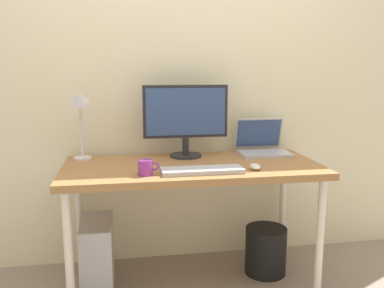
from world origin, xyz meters
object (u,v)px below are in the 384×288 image
at_px(monitor, 186,116).
at_px(laptop, 262,145).
at_px(keyboard, 202,170).
at_px(computer_tower, 97,255).
at_px(coffee_mug, 146,167).
at_px(mouse, 255,167).
at_px(wastebasket, 266,250).
at_px(desk, 192,175).
at_px(desk_lamp, 80,109).

bearing_deg(monitor, laptop, 2.12).
relative_size(monitor, keyboard, 1.20).
distance_m(keyboard, computer_tower, 0.83).
bearing_deg(keyboard, monitor, 94.05).
bearing_deg(coffee_mug, keyboard, 0.00).
relative_size(mouse, wastebasket, 0.30).
height_order(desk, wastebasket, desk).
distance_m(desk, monitor, 0.38).
bearing_deg(computer_tower, wastebasket, 1.51).
xyz_separation_m(desk, wastebasket, (0.48, 0.04, -0.53)).
xyz_separation_m(monitor, computer_tower, (-0.56, -0.20, -0.79)).
relative_size(keyboard, mouse, 4.89).
bearing_deg(coffee_mug, wastebasket, 17.50).
xyz_separation_m(desk_lamp, coffee_mug, (0.36, -0.41, -0.27)).
relative_size(desk_lamp, keyboard, 1.01).
relative_size(desk_lamp, mouse, 4.95).
distance_m(desk, laptop, 0.56).
relative_size(monitor, coffee_mug, 4.68).
bearing_deg(coffee_mug, desk, 35.67).
height_order(coffee_mug, computer_tower, coffee_mug).
distance_m(mouse, wastebasket, 0.67).
height_order(desk_lamp, wastebasket, desk_lamp).
xyz_separation_m(desk, mouse, (0.32, -0.18, 0.08)).
xyz_separation_m(monitor, coffee_mug, (-0.27, -0.41, -0.22)).
height_order(mouse, computer_tower, mouse).
bearing_deg(keyboard, coffee_mug, -180.00).
distance_m(coffee_mug, wastebasket, 1.02).
bearing_deg(desk_lamp, keyboard, -31.63).
xyz_separation_m(mouse, computer_tower, (-0.88, 0.20, -0.55)).
bearing_deg(monitor, keyboard, -85.95).
distance_m(laptop, wastebasket, 0.68).
xyz_separation_m(mouse, coffee_mug, (-0.60, -0.02, 0.02)).
distance_m(coffee_mug, computer_tower, 0.67).
relative_size(laptop, coffee_mug, 2.83).
distance_m(laptop, keyboard, 0.64).
bearing_deg(mouse, desk_lamp, 157.84).
height_order(monitor, computer_tower, monitor).
distance_m(monitor, computer_tower, 0.98).
relative_size(keyboard, computer_tower, 1.05).
relative_size(desk, mouse, 16.48).
distance_m(laptop, mouse, 0.45).
height_order(desk, desk_lamp, desk_lamp).
height_order(laptop, keyboard, laptop).
bearing_deg(monitor, wastebasket, -19.00).
distance_m(desk, keyboard, 0.22).
bearing_deg(desk_lamp, desk, -18.03).
distance_m(desk, coffee_mug, 0.36).
bearing_deg(desk, laptop, 24.35).
bearing_deg(monitor, desk_lamp, 179.94).
xyz_separation_m(desk, laptop, (0.50, 0.23, 0.12)).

